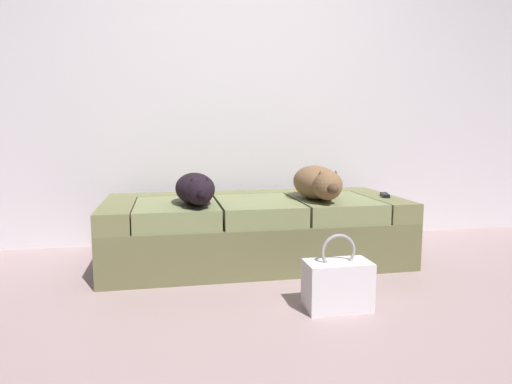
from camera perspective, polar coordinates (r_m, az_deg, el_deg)
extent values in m
plane|color=#A78A8B|center=(2.09, 6.04, -17.11)|extent=(10.00, 10.00, 0.00)
cube|color=silver|center=(3.70, -2.21, 15.87)|extent=(6.40, 0.10, 2.80)
cube|color=brown|center=(3.09, -0.18, -5.84)|extent=(1.95, 0.87, 0.30)
cube|color=olive|center=(3.01, -16.75, -2.42)|extent=(0.20, 0.87, 0.12)
cube|color=olive|center=(3.33, 14.78, -1.41)|extent=(0.20, 0.87, 0.12)
cube|color=olive|center=(3.38, -1.26, -1.02)|extent=(1.55, 0.20, 0.12)
cube|color=#798052|center=(2.90, -9.88, -2.59)|extent=(0.50, 0.66, 0.12)
cube|color=#798052|center=(2.95, 0.19, -2.28)|extent=(0.50, 0.66, 0.12)
cube|color=#798052|center=(3.10, 9.61, -1.93)|extent=(0.50, 0.66, 0.12)
ellipsoid|color=black|center=(2.83, -7.60, 0.44)|extent=(0.27, 0.44, 0.19)
sphere|color=black|center=(2.63, -7.03, 0.01)|extent=(0.16, 0.16, 0.16)
ellipsoid|color=black|center=(2.57, -6.80, -0.39)|extent=(0.06, 0.10, 0.05)
cone|color=black|center=(2.63, -6.12, 1.32)|extent=(0.04, 0.04, 0.05)
cone|color=black|center=(2.62, -7.98, 1.26)|extent=(0.04, 0.04, 0.05)
ellipsoid|color=black|center=(3.02, -7.19, 1.09)|extent=(0.17, 0.11, 0.05)
ellipsoid|color=brown|center=(3.04, 7.43, 1.22)|extent=(0.28, 0.48, 0.22)
sphere|color=brown|center=(2.83, 8.93, 0.81)|extent=(0.18, 0.18, 0.18)
ellipsoid|color=#4B3724|center=(2.75, 9.51, 0.40)|extent=(0.07, 0.11, 0.06)
cone|color=#4B3724|center=(2.84, 9.90, 2.19)|extent=(0.05, 0.05, 0.05)
cone|color=#4B3724|center=(2.80, 8.00, 2.17)|extent=(0.05, 0.05, 0.05)
ellipsoid|color=brown|center=(3.26, 7.12, 1.86)|extent=(0.19, 0.14, 0.05)
cube|color=black|center=(3.25, 15.76, -0.36)|extent=(0.09, 0.16, 0.02)
cube|color=silver|center=(2.32, 10.11, -11.37)|extent=(0.32, 0.18, 0.24)
torus|color=#9C989C|center=(2.28, 10.21, -7.32)|extent=(0.18, 0.02, 0.18)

